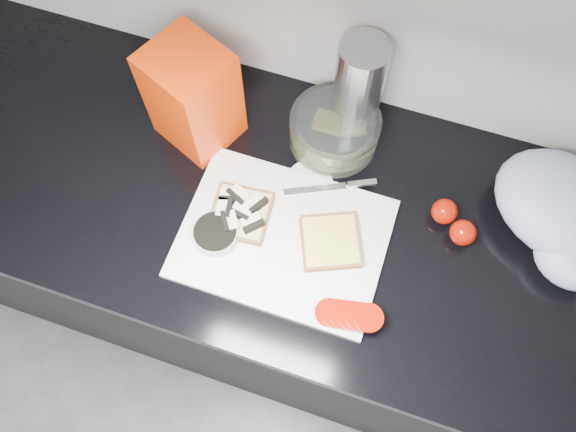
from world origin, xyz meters
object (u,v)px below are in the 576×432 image
object	(u,v)px
glass_bowl	(334,130)
bread_bag	(193,97)
cutting_board	(283,238)
steel_canister	(358,88)

from	to	relation	value
glass_bowl	bread_bag	bearing A→B (deg)	-167.01
cutting_board	bread_bag	distance (m)	0.33
bread_bag	steel_canister	size ratio (longest dim) A/B	0.98
bread_bag	cutting_board	bearing A→B (deg)	-13.12
cutting_board	steel_canister	bearing A→B (deg)	80.13
glass_bowl	cutting_board	bearing A→B (deg)	-96.34
cutting_board	steel_canister	world-z (taller)	steel_canister
cutting_board	glass_bowl	size ratio (longest dim) A/B	2.12
bread_bag	steel_canister	world-z (taller)	steel_canister
bread_bag	steel_canister	xyz separation A→B (m)	(0.31, 0.12, 0.00)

